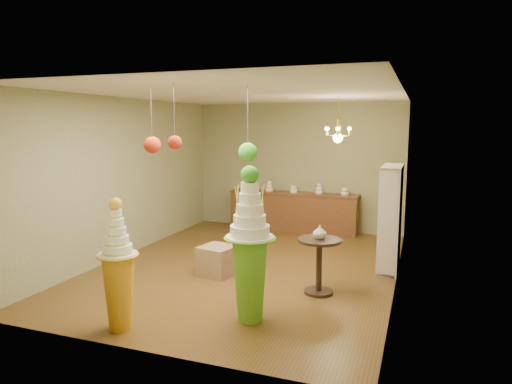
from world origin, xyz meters
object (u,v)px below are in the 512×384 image
(pedestal_orange, at_px, (119,280))
(sideboard, at_px, (293,211))
(pedestal_green, at_px, (250,258))
(round_table, at_px, (319,258))

(pedestal_orange, distance_m, sideboard, 5.85)
(sideboard, bearing_deg, pedestal_orange, -95.78)
(pedestal_orange, bearing_deg, pedestal_green, 29.02)
(round_table, bearing_deg, sideboard, 110.77)
(pedestal_green, xyz_separation_m, sideboard, (-0.82, 5.04, -0.34))
(pedestal_green, height_order, pedestal_orange, pedestal_green)
(pedestal_green, bearing_deg, pedestal_orange, -150.98)
(pedestal_orange, bearing_deg, sideboard, 84.22)
(pedestal_green, xyz_separation_m, round_table, (0.63, 1.23, -0.28))
(pedestal_green, height_order, sideboard, pedestal_green)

